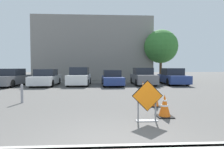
{
  "coord_description": "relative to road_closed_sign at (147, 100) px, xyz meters",
  "views": [
    {
      "loc": [
        -0.15,
        -3.2,
        1.62
      ],
      "look_at": [
        0.67,
        12.53,
        0.98
      ],
      "focal_mm": 28.0,
      "sensor_mm": 36.0,
      "label": 1
    }
  ],
  "objects": [
    {
      "name": "ground_plane",
      "position": [
        -1.17,
        8.1,
        -0.65
      ],
      "size": [
        96.0,
        96.0,
        0.0
      ],
      "primitive_type": "plane",
      "color": "#565451"
    },
    {
      "name": "parked_car_nearest",
      "position": [
        -9.34,
        10.58,
        0.05
      ],
      "size": [
        1.79,
        4.57,
        1.52
      ],
      "rotation": [
        0.0,
        0.0,
        3.14
      ],
      "color": "slate",
      "rests_on": "ground_plane"
    },
    {
      "name": "traffic_cone_third",
      "position": [
        0.98,
        3.55,
        -0.3
      ],
      "size": [
        0.39,
        0.39,
        0.73
      ],
      "color": "black",
      "rests_on": "ground_plane"
    },
    {
      "name": "parked_car_fourth",
      "position": [
        -0.51,
        10.65,
        -0.01
      ],
      "size": [
        1.91,
        4.46,
        1.39
      ],
      "rotation": [
        0.0,
        0.0,
        3.18
      ],
      "color": "navy",
      "rests_on": "ground_plane"
    },
    {
      "name": "parked_car_sixth",
      "position": [
        5.38,
        11.33,
        0.05
      ],
      "size": [
        2.07,
        4.45,
        1.55
      ],
      "rotation": [
        0.0,
        0.0,
        3.09
      ],
      "color": "navy",
      "rests_on": "ground_plane"
    },
    {
      "name": "traffic_cone_fifth",
      "position": [
        1.39,
        6.58,
        -0.31
      ],
      "size": [
        0.41,
        0.41,
        0.7
      ],
      "color": "black",
      "rests_on": "ground_plane"
    },
    {
      "name": "traffic_cone_second",
      "position": [
        0.83,
        1.96,
        -0.27
      ],
      "size": [
        0.41,
        0.41,
        0.78
      ],
      "color": "black",
      "rests_on": "ground_plane"
    },
    {
      "name": "parked_car_fifth",
      "position": [
        2.43,
        11.08,
        0.07
      ],
      "size": [
        1.86,
        4.09,
        1.59
      ],
      "rotation": [
        0.0,
        0.0,
        3.14
      ],
      "color": "slate",
      "rests_on": "ground_plane"
    },
    {
      "name": "traffic_cone_nearest",
      "position": [
        0.7,
        0.47,
        -0.3
      ],
      "size": [
        0.51,
        0.51,
        0.73
      ],
      "color": "black",
      "rests_on": "ground_plane"
    },
    {
      "name": "street_tree_behind_lot",
      "position": [
        6.06,
        16.87,
        3.62
      ],
      "size": [
        4.22,
        4.22,
        6.39
      ],
      "color": "#513823",
      "rests_on": "ground_plane"
    },
    {
      "name": "parked_car_third",
      "position": [
        -3.45,
        10.97,
        0.09
      ],
      "size": [
        1.85,
        4.07,
        1.64
      ],
      "rotation": [
        0.0,
        0.0,
        3.13
      ],
      "color": "white",
      "rests_on": "ground_plane"
    },
    {
      "name": "building_facade_backdrop",
      "position": [
        -2.57,
        20.02,
        3.53
      ],
      "size": [
        15.78,
        5.0,
        8.36
      ],
      "color": "gray",
      "rests_on": "ground_plane"
    },
    {
      "name": "bollard_nearest",
      "position": [
        -5.01,
        3.0,
        -0.2
      ],
      "size": [
        0.12,
        0.12,
        0.86
      ],
      "color": "gray",
      "rests_on": "ground_plane"
    },
    {
      "name": "parked_car_second",
      "position": [
        -6.39,
        10.7,
        0.02
      ],
      "size": [
        2.01,
        4.28,
        1.47
      ],
      "rotation": [
        0.0,
        0.0,
        3.18
      ],
      "color": "silver",
      "rests_on": "ground_plane"
    },
    {
      "name": "road_closed_sign",
      "position": [
        0.0,
        0.0,
        0.0
      ],
      "size": [
        0.94,
        0.2,
        1.24
      ],
      "color": "black",
      "rests_on": "ground_plane"
    },
    {
      "name": "traffic_cone_fourth",
      "position": [
        1.25,
        5.17,
        -0.35
      ],
      "size": [
        0.45,
        0.45,
        0.63
      ],
      "color": "black",
      "rests_on": "ground_plane"
    }
  ]
}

